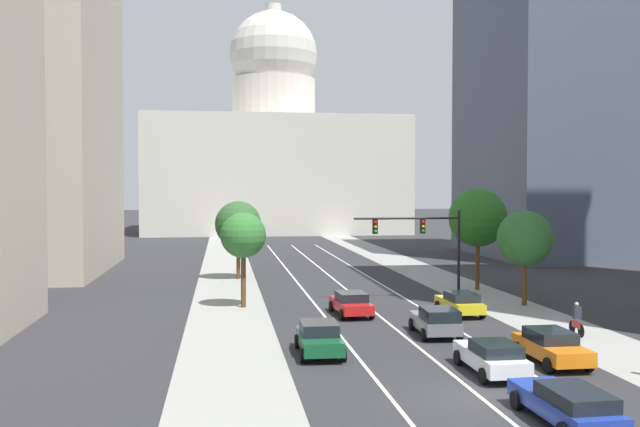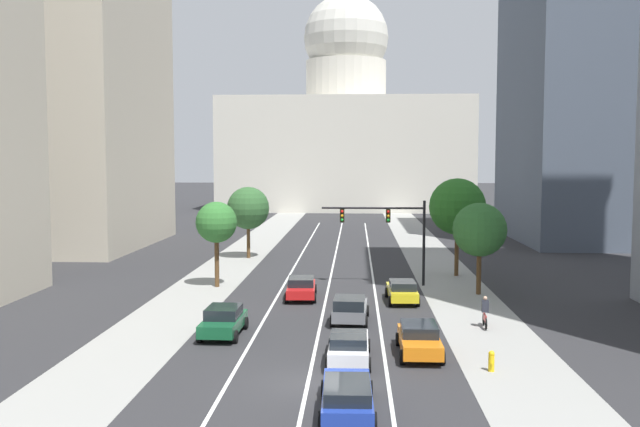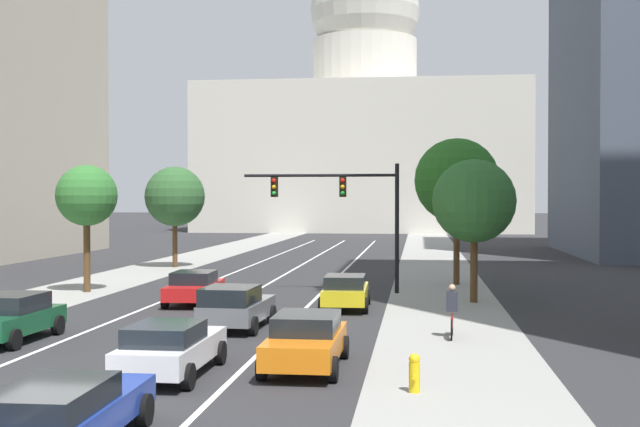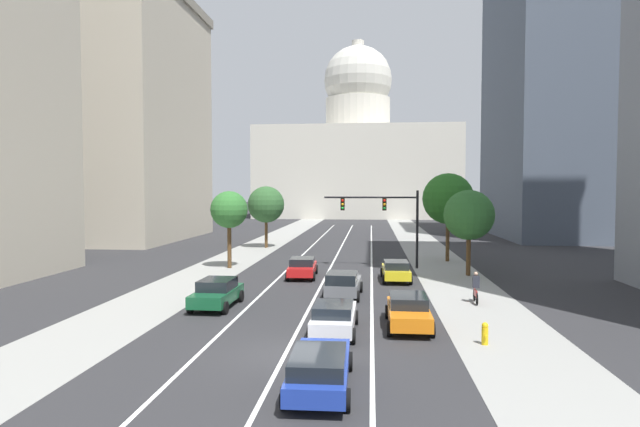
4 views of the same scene
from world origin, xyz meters
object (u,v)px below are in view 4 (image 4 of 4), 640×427
(car_gray, at_px, (343,284))
(street_tree_mid_left, at_px, (266,205))
(capitol_building, at_px, (358,159))
(traffic_signal_mast, at_px, (387,213))
(car_white, at_px, (334,317))
(car_red, at_px, (302,267))
(car_yellow, at_px, (396,270))
(street_tree_far_right, at_px, (469,215))
(car_orange, at_px, (408,310))
(car_green, at_px, (217,293))
(fire_hydrant, at_px, (485,333))
(cyclist, at_px, (476,288))
(street_tree_near_left, at_px, (229,210))
(street_tree_near_right, at_px, (448,199))
(car_blue, at_px, (320,367))

(car_gray, distance_m, street_tree_mid_left, 26.56)
(capitol_building, height_order, street_tree_mid_left, capitol_building)
(traffic_signal_mast, bearing_deg, car_white, -98.40)
(car_red, xyz_separation_m, traffic_signal_mast, (6.03, 4.97, 3.63))
(car_yellow, xyz_separation_m, street_tree_far_right, (5.30, 2.74, 3.62))
(car_orange, xyz_separation_m, car_red, (-6.49, 12.52, -0.02))
(car_green, distance_m, street_tree_far_right, 19.27)
(fire_hydrant, distance_m, cyclist, 7.76)
(traffic_signal_mast, height_order, street_tree_near_left, traffic_signal_mast)
(car_white, distance_m, cyclist, 9.84)
(street_tree_far_right, bearing_deg, car_red, -170.61)
(traffic_signal_mast, distance_m, street_tree_far_right, 6.51)
(traffic_signal_mast, bearing_deg, car_red, -140.48)
(car_yellow, bearing_deg, car_gray, 148.64)
(street_tree_far_right, height_order, street_tree_near_left, street_tree_far_right)
(traffic_signal_mast, bearing_deg, street_tree_near_right, 38.83)
(car_red, relative_size, fire_hydrant, 4.92)
(car_white, bearing_deg, cyclist, -46.96)
(street_tree_near_left, bearing_deg, car_blue, -68.21)
(capitol_building, distance_m, cyclist, 94.06)
(car_gray, bearing_deg, traffic_signal_mast, -11.17)
(car_yellow, distance_m, street_tree_far_right, 6.98)
(car_orange, bearing_deg, car_blue, 157.12)
(street_tree_near_left, bearing_deg, car_yellow, -19.41)
(street_tree_mid_left, bearing_deg, car_blue, -75.95)
(car_red, xyz_separation_m, car_blue, (3.25, -20.17, -0.02))
(car_yellow, bearing_deg, car_blue, 168.91)
(capitol_building, relative_size, fire_hydrant, 48.71)
(car_orange, bearing_deg, capitol_building, 2.94)
(car_green, bearing_deg, car_red, -17.57)
(street_tree_mid_left, bearing_deg, car_green, -83.68)
(car_orange, xyz_separation_m, street_tree_far_right, (5.30, 14.47, 3.60))
(car_green, height_order, street_tree_far_right, street_tree_far_right)
(car_gray, bearing_deg, street_tree_near_left, 45.58)
(car_blue, height_order, fire_hydrant, car_blue)
(car_red, bearing_deg, car_orange, -155.43)
(car_red, xyz_separation_m, street_tree_far_right, (11.79, 1.95, 3.62))
(street_tree_far_right, distance_m, street_tree_near_left, 18.18)
(car_red, distance_m, street_tree_near_right, 15.42)
(car_yellow, height_order, fire_hydrant, car_yellow)
(car_blue, bearing_deg, car_orange, -24.09)
(car_red, height_order, car_white, car_red)
(car_white, height_order, fire_hydrant, car_white)
(car_orange, height_order, car_green, car_green)
(fire_hydrant, height_order, street_tree_near_right, street_tree_near_right)
(car_gray, distance_m, street_tree_near_left, 14.47)
(street_tree_mid_left, distance_m, street_tree_near_left, 14.29)
(traffic_signal_mast, distance_m, street_tree_mid_left, 17.94)
(fire_hydrant, distance_m, street_tree_near_right, 24.78)
(street_tree_far_right, bearing_deg, car_gray, -135.39)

